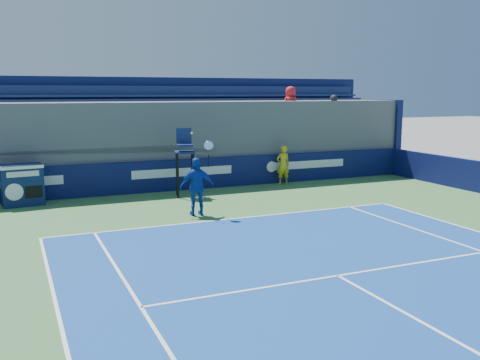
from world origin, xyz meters
name	(u,v)px	position (x,y,z in m)	size (l,w,h in m)	color
ball_person	(283,165)	(4.16, 16.67, 0.81)	(0.58, 0.38, 1.60)	gold
back_hoarding	(183,175)	(0.00, 17.10, 0.60)	(20.40, 0.21, 1.20)	#0C1246
match_clock	(22,184)	(-5.76, 16.47, 0.74)	(1.39, 0.85, 1.40)	#0F1E4C
umpire_chair	(185,155)	(-0.29, 15.86, 1.53)	(0.84, 0.84, 2.48)	black
tennis_player	(197,187)	(-0.88, 12.77, 0.91)	(1.10, 0.57, 2.57)	#133B9A
stadium_seating	(167,139)	(0.00, 19.15, 1.83)	(21.00, 4.05, 4.40)	#515156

